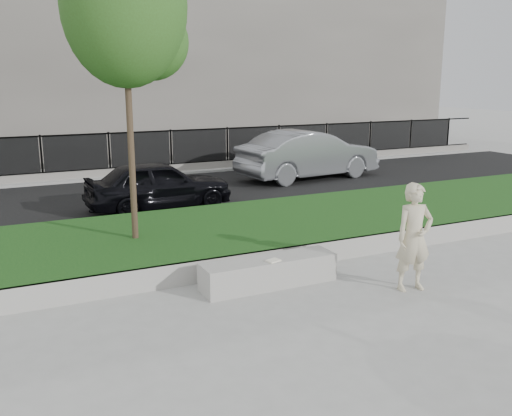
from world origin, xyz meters
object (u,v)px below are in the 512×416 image
young_tree (129,11)px  car_silver (308,155)px  man (414,237)px  stone_bench (269,272)px  car_dark (159,184)px  book (273,261)px

young_tree → car_silver: bearing=38.7°
man → car_silver: man is taller
stone_bench → car_silver: bearing=55.2°
young_tree → car_silver: young_tree is taller
young_tree → car_dark: size_ratio=1.52×
car_silver → book: bearing=139.2°
man → book: man is taller
car_dark → car_silver: 6.33m
stone_bench → man: bearing=-30.1°
man → car_silver: size_ratio=0.36×
car_dark → man: bearing=-166.0°
man → book: size_ratio=8.02×
man → young_tree: size_ratio=0.31×
car_silver → stone_bench: bearing=138.7°
man → car_dark: bearing=114.4°
man → book: 2.33m
young_tree → man: bearing=-46.1°
young_tree → car_dark: 5.59m
stone_bench → young_tree: 5.26m
book → young_tree: (-1.53, 2.71, 4.10)m
stone_bench → book: size_ratio=10.50×
book → car_silver: bearing=39.7°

